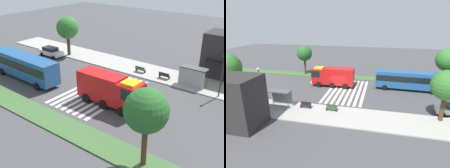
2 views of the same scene
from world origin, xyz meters
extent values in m
plane|color=#424244|center=(0.00, 0.00, 0.00)|extent=(120.00, 120.00, 0.00)
cube|color=#9E9B93|center=(0.00, 9.77, 0.07)|extent=(60.00, 5.54, 0.14)
cube|color=#3D6033|center=(0.00, -8.50, 0.07)|extent=(60.00, 3.00, 0.14)
cube|color=silver|center=(-5.02, 0.00, 0.01)|extent=(0.45, 12.60, 0.01)
cube|color=silver|center=(-4.12, 0.00, 0.01)|extent=(0.45, 12.60, 0.01)
cube|color=silver|center=(-3.22, 0.00, 0.01)|extent=(0.45, 12.60, 0.01)
cube|color=silver|center=(-2.32, 0.00, 0.01)|extent=(0.45, 12.60, 0.01)
cube|color=silver|center=(-1.42, 0.00, 0.01)|extent=(0.45, 12.60, 0.01)
cube|color=silver|center=(-0.52, 0.00, 0.01)|extent=(0.45, 12.60, 0.01)
cube|color=silver|center=(0.38, 0.00, 0.01)|extent=(0.45, 12.60, 0.01)
cube|color=silver|center=(1.28, 0.00, 0.01)|extent=(0.45, 12.60, 0.01)
cube|color=#B71414|center=(4.11, -2.00, 2.00)|extent=(2.43, 2.44, 2.90)
cube|color=#B71414|center=(0.08, -2.02, 2.11)|extent=(5.66, 2.46, 3.13)
cube|color=black|center=(4.47, -2.00, 2.58)|extent=(1.76, 2.46, 1.27)
cube|color=silver|center=(5.42, -1.99, 0.80)|extent=(0.25, 2.43, 0.50)
cube|color=yellow|center=(4.11, -2.00, 3.57)|extent=(1.70, 1.71, 0.24)
cylinder|color=black|center=(3.86, -0.79, 0.55)|extent=(1.10, 0.31, 1.10)
cylinder|color=black|center=(3.87, -3.21, 0.55)|extent=(1.10, 0.31, 1.10)
cylinder|color=black|center=(-1.34, -0.82, 0.55)|extent=(1.10, 0.31, 1.10)
cylinder|color=black|center=(-1.33, -3.25, 0.55)|extent=(1.10, 0.31, 1.10)
cylinder|color=black|center=(1.20, -0.80, 0.55)|extent=(1.10, 0.31, 1.10)
cylinder|color=black|center=(1.21, -3.23, 0.55)|extent=(1.10, 0.31, 1.10)
cube|color=silver|center=(-17.77, 5.80, 0.68)|extent=(4.49, 1.86, 0.71)
cube|color=black|center=(-17.99, 5.80, 1.32)|extent=(2.52, 1.62, 0.58)
cylinder|color=black|center=(-16.30, 6.72, 0.32)|extent=(0.64, 0.23, 0.64)
cylinder|color=black|center=(-16.28, 4.90, 0.32)|extent=(0.64, 0.23, 0.64)
cylinder|color=black|center=(-19.25, 6.70, 0.32)|extent=(0.64, 0.23, 0.64)
cylinder|color=black|center=(-19.24, 4.87, 0.32)|extent=(0.64, 0.23, 0.64)
cube|color=navy|center=(-12.79, -3.15, 1.98)|extent=(11.88, 2.91, 2.96)
cube|color=black|center=(-12.79, -3.15, 2.33)|extent=(11.65, 2.95, 1.06)
cylinder|color=black|center=(-16.96, -4.30, 0.50)|extent=(1.01, 0.33, 1.00)
cylinder|color=black|center=(-16.88, -1.75, 0.50)|extent=(1.01, 0.33, 1.00)
cylinder|color=black|center=(-8.70, -4.55, 0.50)|extent=(1.01, 0.33, 1.00)
cylinder|color=black|center=(-8.62, -2.00, 0.50)|extent=(1.01, 0.33, 1.00)
cube|color=#4C4C51|center=(6.67, 8.94, 2.54)|extent=(3.50, 1.40, 0.12)
cube|color=#8C9E99|center=(6.67, 8.28, 1.34)|extent=(3.50, 0.08, 2.40)
cylinder|color=#333338|center=(4.97, 9.59, 1.34)|extent=(0.08, 0.08, 2.40)
cylinder|color=#333338|center=(8.37, 9.59, 1.34)|extent=(0.08, 0.08, 2.40)
cube|color=black|center=(2.67, 8.66, 0.55)|extent=(1.60, 0.50, 0.08)
cube|color=black|center=(2.67, 8.44, 0.82)|extent=(1.60, 0.06, 0.45)
cube|color=black|center=(1.95, 8.66, 0.33)|extent=(0.08, 0.45, 0.37)
cube|color=black|center=(3.39, 8.66, 0.33)|extent=(0.08, 0.45, 0.37)
cube|color=#2D472D|center=(-1.28, 8.66, 0.55)|extent=(1.60, 0.50, 0.08)
cube|color=#2D472D|center=(-1.28, 8.44, 0.82)|extent=(1.60, 0.06, 0.45)
cube|color=black|center=(-2.00, 8.66, 0.33)|extent=(0.08, 0.45, 0.37)
cube|color=black|center=(-0.56, 8.66, 0.33)|extent=(0.08, 0.45, 0.37)
cylinder|color=#2D2D30|center=(10.61, 7.60, 2.65)|extent=(0.16, 0.16, 5.02)
cylinder|color=#47301E|center=(-15.66, 8.00, 1.87)|extent=(0.56, 0.56, 3.45)
sphere|color=#2D6B28|center=(-15.66, 8.00, 4.91)|extent=(3.76, 3.76, 3.76)
cylinder|color=#47301E|center=(9.80, -8.50, 2.01)|extent=(0.46, 0.46, 3.74)
sphere|color=#235B23|center=(9.80, -8.50, 5.12)|extent=(3.52, 3.52, 3.52)
camera|label=1|loc=(18.78, -24.34, 15.39)|focal=44.43mm
camera|label=2|loc=(-7.78, 32.14, 12.47)|focal=30.37mm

